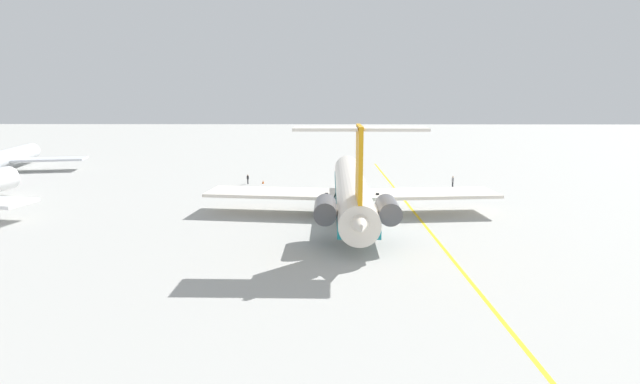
# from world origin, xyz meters

# --- Properties ---
(ground) EXTENTS (382.98, 382.98, 0.00)m
(ground) POSITION_xyz_m (0.00, 0.00, 0.00)
(ground) COLOR #ADADA8
(main_jetliner) EXTENTS (42.03, 37.44, 12.27)m
(main_jetliner) POSITION_xyz_m (-2.45, 5.69, 3.35)
(main_jetliner) COLOR silver
(main_jetliner) RESTS_ON ground
(airliner_mid_right) EXTENTS (29.82, 29.68, 8.94)m
(airliner_mid_right) POSITION_xyz_m (34.51, 72.13, 2.63)
(airliner_mid_right) COLOR silver
(airliner_mid_right) RESTS_ON ground
(ground_crew_near_nose) EXTENTS (0.29, 0.42, 1.84)m
(ground_crew_near_nose) POSITION_xyz_m (17.91, -11.95, 1.16)
(ground_crew_near_nose) COLOR black
(ground_crew_near_nose) RESTS_ON ground
(ground_crew_near_tail) EXTENTS (0.26, 0.38, 1.64)m
(ground_crew_near_tail) POSITION_xyz_m (20.34, 22.22, 1.04)
(ground_crew_near_tail) COLOR black
(ground_crew_near_tail) RESTS_ON ground
(safety_cone_nose) EXTENTS (0.40, 0.40, 0.55)m
(safety_cone_nose) POSITION_xyz_m (20.88, 19.70, 0.28)
(safety_cone_nose) COLOR #EA590F
(safety_cone_nose) RESTS_ON ground
(taxiway_centreline) EXTENTS (93.95, 1.82, 0.01)m
(taxiway_centreline) POSITION_xyz_m (-1.27, -2.56, 0.00)
(taxiway_centreline) COLOR gold
(taxiway_centreline) RESTS_ON ground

